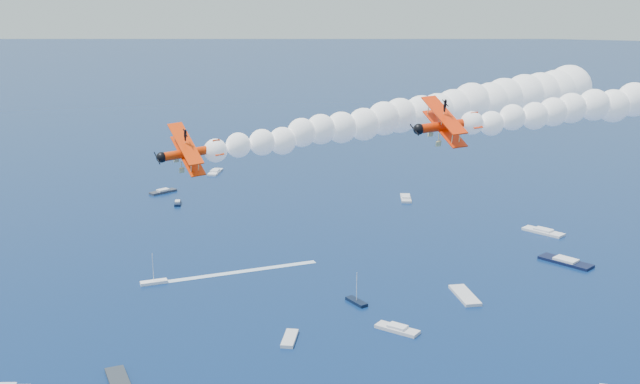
% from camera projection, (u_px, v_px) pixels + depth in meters
% --- Properties ---
extents(biplane_lead, '(11.80, 12.53, 8.27)m').
position_uv_depth(biplane_lead, '(447.00, 126.00, 86.45)').
color(biplane_lead, red).
extents(biplane_trail, '(11.44, 11.63, 8.03)m').
position_uv_depth(biplane_trail, '(190.00, 153.00, 84.31)').
color(biplane_trail, '#EA3404').
extents(smoke_trail_trail, '(57.93, 57.89, 10.22)m').
position_uv_depth(smoke_trail_trail, '(410.00, 116.00, 95.20)').
color(smoke_trail_trail, white).
extents(spectator_boats, '(218.52, 178.56, 0.70)m').
position_uv_depth(spectator_boats, '(444.00, 289.00, 181.83)').
color(spectator_boats, black).
rests_on(spectator_boats, ground).
extents(boat_wakes, '(141.87, 82.75, 0.04)m').
position_uv_depth(boat_wakes, '(558.00, 368.00, 145.34)').
color(boat_wakes, white).
rests_on(boat_wakes, ground).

